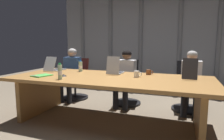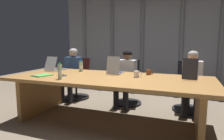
# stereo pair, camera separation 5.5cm
# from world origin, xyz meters

# --- Properties ---
(ground_plane) EXTENTS (11.40, 11.40, 0.00)m
(ground_plane) POSITION_xyz_m (0.00, 0.00, 0.00)
(ground_plane) COLOR #7F705B
(conference_table) EXTENTS (3.23, 1.32, 0.75)m
(conference_table) POSITION_xyz_m (0.00, 0.00, 0.59)
(conference_table) COLOR #B77F42
(conference_table) RESTS_ON ground_plane
(curtain_backdrop) EXTENTS (5.04, 0.17, 2.79)m
(curtain_backdrop) POSITION_xyz_m (-0.00, 2.84, 1.40)
(curtain_backdrop) COLOR gray
(curtain_backdrop) RESTS_ON ground_plane
(laptop_left_end) EXTENTS (0.27, 0.44, 0.28)m
(laptop_left_end) POSITION_xyz_m (-1.28, 0.33, 0.81)
(laptop_left_end) COLOR #A8ADB7
(laptop_left_end) RESTS_ON conference_table
(laptop_left_mid) EXTENTS (0.23, 0.39, 0.32)m
(laptop_left_mid) POSITION_xyz_m (-0.02, 0.35, 0.81)
(laptop_left_mid) COLOR #A8ADB7
(laptop_left_mid) RESTS_ON conference_table
(laptop_center) EXTENTS (0.25, 0.43, 0.32)m
(laptop_center) POSITION_xyz_m (1.23, 0.30, 0.82)
(laptop_center) COLOR #2D2D33
(laptop_center) RESTS_ON conference_table
(office_chair_left_end) EXTENTS (0.60, 0.60, 0.94)m
(office_chair_left_end) POSITION_xyz_m (-1.24, 1.10, 0.35)
(office_chair_left_end) COLOR #511E19
(office_chair_left_end) RESTS_ON ground_plane
(office_chair_left_mid) EXTENTS (0.60, 0.60, 0.94)m
(office_chair_left_mid) POSITION_xyz_m (0.00, 1.10, 0.35)
(office_chair_left_mid) COLOR black
(office_chair_left_mid) RESTS_ON ground_plane
(office_chair_center) EXTENTS (0.60, 0.60, 0.94)m
(office_chair_center) POSITION_xyz_m (1.23, 1.10, 0.36)
(office_chair_center) COLOR black
(office_chair_center) RESTS_ON ground_plane
(person_left_end) EXTENTS (0.39, 0.56, 1.17)m
(person_left_end) POSITION_xyz_m (-1.29, 0.94, 0.67)
(person_left_end) COLOR #335184
(person_left_end) RESTS_ON ground_plane
(person_left_mid) EXTENTS (0.40, 0.56, 1.15)m
(person_left_mid) POSITION_xyz_m (0.00, 0.94, 0.66)
(person_left_mid) COLOR silver
(person_left_mid) RESTS_ON ground_plane
(person_center) EXTENTS (0.37, 0.55, 1.16)m
(person_center) POSITION_xyz_m (1.27, 0.94, 0.65)
(person_center) COLOR silver
(person_center) RESTS_ON ground_plane
(water_bottle_primary) EXTENTS (0.07, 0.07, 0.25)m
(water_bottle_primary) POSITION_xyz_m (-0.63, -0.43, 0.87)
(water_bottle_primary) COLOR #ADD1B2
(water_bottle_primary) RESTS_ON conference_table
(water_bottle_secondary) EXTENTS (0.08, 0.08, 0.21)m
(water_bottle_secondary) POSITION_xyz_m (-0.74, 0.41, 0.85)
(water_bottle_secondary) COLOR #ADD1B2
(water_bottle_secondary) RESTS_ON conference_table
(coffee_mug_near) EXTENTS (0.13, 0.08, 0.10)m
(coffee_mug_near) POSITION_xyz_m (0.42, 0.14, 0.80)
(coffee_mug_near) COLOR white
(coffee_mug_near) RESTS_ON conference_table
(coffee_mug_far) EXTENTS (0.13, 0.08, 0.09)m
(coffee_mug_far) POSITION_xyz_m (0.56, 0.46, 0.80)
(coffee_mug_far) COLOR brown
(coffee_mug_far) RESTS_ON conference_table
(conference_mic_left_side) EXTENTS (0.11, 0.11, 0.03)m
(conference_mic_left_side) POSITION_xyz_m (-0.74, -0.18, 0.77)
(conference_mic_left_side) COLOR black
(conference_mic_left_side) RESTS_ON conference_table
(spiral_notepad) EXTENTS (0.29, 0.35, 0.03)m
(spiral_notepad) POSITION_xyz_m (-1.10, -0.29, 0.76)
(spiral_notepad) COLOR #4CB74C
(spiral_notepad) RESTS_ON conference_table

